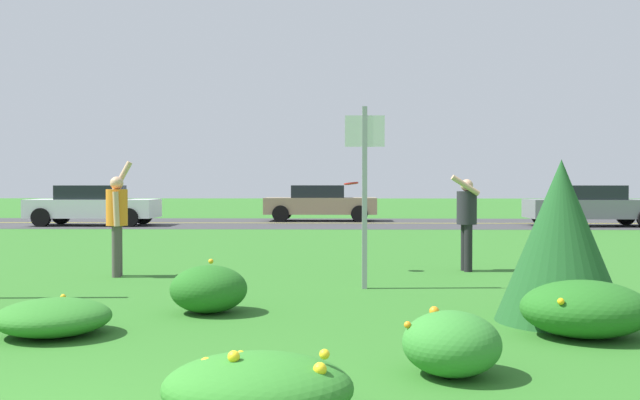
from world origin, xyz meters
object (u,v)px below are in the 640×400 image
sign_post_by_roadside (365,178)px  car_white_center_left (93,205)px  person_thrower_orange_shirt (117,216)px  person_catcher_dark_shirt (466,216)px  frisbee_red (351,183)px  car_gray_rightmost (591,205)px  car_tan_center_right (320,203)px

sign_post_by_roadside → car_white_center_left: sign_post_by_roadside is taller
person_thrower_orange_shirt → person_catcher_dark_shirt: (5.75, 0.86, -0.03)m
sign_post_by_roadside → frisbee_red: (-0.15, 1.99, -0.07)m
car_white_center_left → car_gray_rightmost: same height
frisbee_red → car_tan_center_right: 16.60m
person_catcher_dark_shirt → frisbee_red: size_ratio=6.51×
frisbee_red → car_white_center_left: (-9.07, 13.19, -0.76)m
frisbee_red → car_tan_center_right: bearing=93.3°
person_thrower_orange_shirt → car_gray_rightmost: bearing=48.1°
person_thrower_orange_shirt → car_white_center_left: 14.94m
car_white_center_left → car_tan_center_right: (8.12, 3.37, 0.00)m
person_thrower_orange_shirt → car_white_center_left: bearing=110.8°
car_gray_rightmost → car_white_center_left: bearing=180.0°
person_thrower_orange_shirt → frisbee_red: bearing=11.7°
person_catcher_dark_shirt → car_tan_center_right: (-2.93, 16.48, -0.20)m
person_thrower_orange_shirt → car_tan_center_right: 17.57m
person_catcher_dark_shirt → car_white_center_left: (-11.05, 13.11, -0.20)m
person_thrower_orange_shirt → frisbee_red: size_ratio=7.39×
frisbee_red → car_gray_rightmost: (8.77, 13.19, -0.76)m
car_tan_center_right → car_gray_rightmost: same height
person_catcher_dark_shirt → car_gray_rightmost: size_ratio=0.37×
person_catcher_dark_shirt → car_gray_rightmost: person_catcher_dark_shirt is taller
sign_post_by_roadside → person_thrower_orange_shirt: sign_post_by_roadside is taller
sign_post_by_roadside → car_tan_center_right: 18.60m
person_catcher_dark_shirt → car_gray_rightmost: bearing=62.6°
frisbee_red → car_tan_center_right: size_ratio=0.06×
sign_post_by_roadside → car_tan_center_right: sign_post_by_roadside is taller
sign_post_by_roadside → person_thrower_orange_shirt: size_ratio=1.38×
person_thrower_orange_shirt → car_tan_center_right: bearing=80.8°
person_thrower_orange_shirt → car_white_center_left: size_ratio=0.42×
person_catcher_dark_shirt → car_gray_rightmost: 14.77m
person_thrower_orange_shirt → person_catcher_dark_shirt: bearing=8.5°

